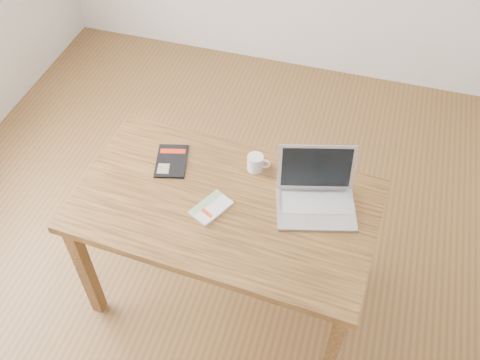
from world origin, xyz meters
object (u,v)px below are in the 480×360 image
(laptop, at_px, (316,194))
(black_guidebook, at_px, (171,161))
(desk, at_px, (225,215))
(white_guidebook, at_px, (211,208))
(coffee_mug, at_px, (256,163))

(laptop, bearing_deg, black_guidebook, 161.05)
(black_guidebook, bearing_deg, laptop, -18.21)
(desk, bearing_deg, laptop, 20.95)
(desk, height_order, black_guidebook, black_guidebook)
(black_guidebook, bearing_deg, white_guidebook, -52.95)
(desk, xyz_separation_m, coffee_mug, (0.07, 0.23, 0.13))
(white_guidebook, height_order, black_guidebook, white_guidebook)
(laptop, distance_m, coffee_mug, 0.32)
(white_guidebook, height_order, coffee_mug, coffee_mug)
(black_guidebook, distance_m, coffee_mug, 0.39)
(white_guidebook, xyz_separation_m, coffee_mug, (0.12, 0.28, 0.03))
(desk, distance_m, laptop, 0.41)
(desk, xyz_separation_m, black_guidebook, (-0.31, 0.16, 0.10))
(white_guidebook, relative_size, laptop, 0.51)
(black_guidebook, bearing_deg, coffee_mug, -4.56)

